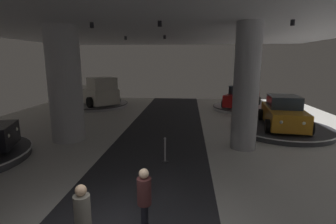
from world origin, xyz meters
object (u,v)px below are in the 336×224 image
object	(u,v)px
pickup_truck_deep_left	(95,93)
display_car_far_right	(283,113)
column_right	(246,87)
display_platform_deep_right	(241,108)
column_left	(65,85)
display_car_deep_right	(242,97)
display_platform_far_right	(282,129)
display_platform_deep_left	(94,104)
visitor_walking_near	(83,217)
visitor_walking_far	(144,198)

from	to	relation	value
pickup_truck_deep_left	display_car_far_right	bearing A→B (deg)	-26.84
column_right	display_platform_deep_right	world-z (taller)	column_right
column_left	display_car_deep_right	distance (m)	13.54
display_platform_far_right	pickup_truck_deep_left	size ratio (longest dim) A/B	1.03
column_right	column_left	distance (m)	8.46
display_car_deep_right	display_platform_deep_left	xyz separation A→B (m)	(-12.43, 0.56, -0.89)
display_platform_far_right	visitor_walking_near	world-z (taller)	visitor_walking_near
column_right	display_car_deep_right	bearing A→B (deg)	79.11
display_car_deep_right	column_left	bearing A→B (deg)	-139.55
display_platform_deep_right	display_platform_deep_left	distance (m)	12.46
display_platform_deep_left	visitor_walking_far	size ratio (longest dim) A/B	3.61
column_right	display_platform_deep_right	distance (m)	9.79
column_left	display_car_far_right	xyz separation A→B (m)	(11.18, 2.38, -1.69)
column_right	pickup_truck_deep_left	xyz separation A→B (m)	(-10.43, 9.57, -1.54)
display_platform_deep_left	visitor_walking_near	world-z (taller)	visitor_walking_near
column_right	display_platform_far_right	world-z (taller)	column_right
display_platform_deep_left	pickup_truck_deep_left	xyz separation A→B (m)	(0.23, -0.23, 1.05)
display_car_deep_right	visitor_walking_near	xyz separation A→B (m)	(-6.28, -16.19, -0.14)
display_car_deep_right	pickup_truck_deep_left	distance (m)	12.21
display_platform_deep_right	display_car_far_right	bearing A→B (deg)	-81.52
display_car_deep_right	column_right	bearing A→B (deg)	-100.89
display_car_far_right	display_car_deep_right	xyz separation A→B (m)	(-0.96, 6.33, -0.02)
display_car_far_right	display_platform_deep_left	bearing A→B (deg)	152.77
display_platform_far_right	display_platform_deep_left	xyz separation A→B (m)	(-13.39, 6.92, -0.01)
display_car_deep_right	visitor_walking_far	distance (m)	16.24
display_platform_deep_right	display_platform_deep_left	world-z (taller)	display_platform_deep_right
visitor_walking_far	display_platform_far_right	bearing A→B (deg)	55.59
pickup_truck_deep_left	visitor_walking_near	xyz separation A→B (m)	(5.93, -16.52, -0.30)
column_right	visitor_walking_far	xyz separation A→B (m)	(-3.44, -6.14, -1.84)
display_platform_far_right	column_left	bearing A→B (deg)	-168.12
display_platform_deep_right	visitor_walking_far	xyz separation A→B (m)	(-5.23, -15.40, 0.75)
column_left	pickup_truck_deep_left	xyz separation A→B (m)	(-1.99, 9.05, -1.54)
display_car_far_right	display_car_deep_right	distance (m)	6.40
column_left	column_right	bearing A→B (deg)	-3.55
pickup_truck_deep_left	column_right	bearing A→B (deg)	-42.54
column_left	display_platform_far_right	world-z (taller)	column_left
display_platform_far_right	display_car_far_right	world-z (taller)	display_car_far_right
visitor_walking_near	pickup_truck_deep_left	bearing A→B (deg)	109.73
display_car_far_right	display_car_deep_right	bearing A→B (deg)	98.64
display_platform_far_right	visitor_walking_near	size ratio (longest dim) A/B	3.38
display_car_deep_right	visitor_walking_far	xyz separation A→B (m)	(-5.22, -15.38, -0.14)
display_car_deep_right	display_platform_deep_left	size ratio (longest dim) A/B	0.80
display_platform_far_right	visitor_walking_far	xyz separation A→B (m)	(-6.17, -9.01, 0.74)
display_car_far_right	pickup_truck_deep_left	world-z (taller)	pickup_truck_deep_left
display_platform_deep_left	column_right	bearing A→B (deg)	-42.60
column_right	column_left	xyz separation A→B (m)	(-8.45, 0.52, 0.00)
column_left	display_platform_far_right	size ratio (longest dim) A/B	1.02
display_platform_far_right	visitor_walking_far	world-z (taller)	visitor_walking_far
visitor_walking_near	column_right	bearing A→B (deg)	57.05
column_left	display_platform_deep_left	world-z (taller)	column_left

